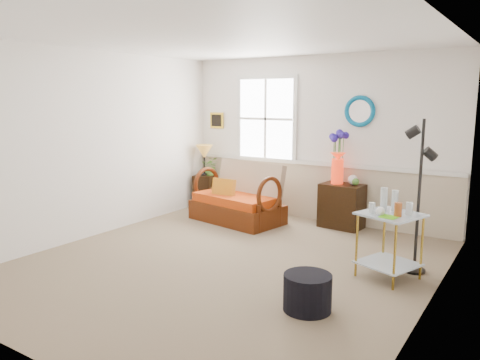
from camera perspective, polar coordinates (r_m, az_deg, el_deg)
The scene contains 19 objects.
floor at distance 5.65m, azimuth -1.68°, elevation -10.13°, with size 4.50×5.00×0.01m, color #7A6451.
ceiling at distance 5.35m, azimuth -1.83°, elevation 17.05°, with size 4.50×5.00×0.01m, color white.
walls at distance 5.35m, azimuth -1.76°, elevation 3.08°, with size 4.51×5.01×2.60m.
wainscot at distance 7.62m, azimuth 9.01°, elevation -1.46°, with size 4.46×0.02×0.90m, color #B6A78C.
chair_rail at distance 7.54m, azimuth 9.08°, elevation 2.04°, with size 4.46×0.04×0.06m, color white.
window at distance 7.88m, azimuth 3.19°, elevation 7.45°, with size 1.14×0.06×1.44m, color white, non-canonical shape.
picture at distance 8.45m, azimuth -2.83°, elevation 7.27°, with size 0.28×0.03×0.28m, color #B88F21.
mirror at distance 7.22m, azimuth 14.41°, elevation 8.13°, with size 0.47×0.47×0.07m, color #007DB0.
loveseat at distance 7.40m, azimuth -0.38°, elevation -1.57°, with size 1.42×0.81×0.93m, color #4C1905, non-canonical shape.
throw_pillow at distance 7.40m, azimuth -2.03°, elevation -1.32°, with size 0.38×0.10×0.38m, color #D86502, non-canonical shape.
lamp_stand at distance 8.49m, azimuth -4.42°, elevation -1.32°, with size 0.33×0.33×0.58m, color black, non-canonical shape.
table_lamp at distance 8.36m, azimuth -4.36°, elevation 2.42°, with size 0.30×0.30×0.55m, color #B27E2E, non-canonical shape.
potted_plant at distance 8.38m, azimuth -3.60°, elevation 1.45°, with size 0.30×0.33×0.26m, color #4B822F.
cabinet at distance 7.24m, azimuth 12.29°, elevation -3.11°, with size 0.62×0.40×0.67m, color black, non-canonical shape.
flower_vase at distance 7.16m, azimuth 11.83°, elevation 2.67°, with size 0.23×0.23×0.79m, color red, non-canonical shape.
side_table at distance 5.35m, azimuth 17.69°, elevation -7.66°, with size 0.57×0.57×0.72m, color olive, non-canonical shape.
tabletop_items at distance 5.22m, azimuth 17.91°, elevation -2.60°, with size 0.42×0.42×0.25m, color silver, non-canonical shape.
floor_lamp at distance 5.53m, azimuth 20.98°, elevation -1.96°, with size 0.25×0.25×1.72m, color black, non-canonical shape.
ottoman at distance 4.47m, azimuth 8.23°, elevation -13.41°, with size 0.45×0.45×0.34m, color black.
Camera 1 is at (3.04, -4.35, 1.93)m, focal length 35.00 mm.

